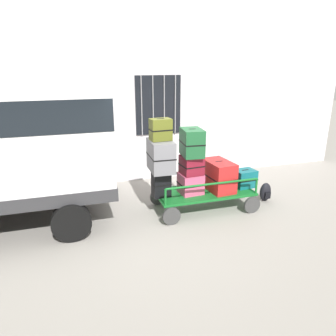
# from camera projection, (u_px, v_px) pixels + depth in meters

# --- Properties ---
(ground_plane) EXTENTS (40.00, 40.00, 0.00)m
(ground_plane) POSITION_uv_depth(u_px,v_px,m) (173.00, 219.00, 6.61)
(ground_plane) COLOR gray
(building_wall) EXTENTS (12.00, 0.38, 5.00)m
(building_wall) POSITION_uv_depth(u_px,v_px,m) (142.00, 85.00, 8.22)
(building_wall) COLOR silver
(building_wall) RESTS_ON ground
(luggage_cart) EXTENTS (2.15, 1.05, 0.41)m
(luggage_cart) POSITION_uv_depth(u_px,v_px,m) (204.00, 194.00, 6.96)
(luggage_cart) COLOR #146023
(luggage_cart) RESTS_ON ground
(cart_railing) EXTENTS (2.04, 0.91, 0.35)m
(cart_railing) POSITION_uv_depth(u_px,v_px,m) (205.00, 179.00, 6.85)
(cart_railing) COLOR #146023
(cart_railing) RESTS_ON luggage_cart
(suitcase_left_bottom) EXTENTS (0.39, 0.28, 0.56)m
(suitcase_left_bottom) POSITION_uv_depth(u_px,v_px,m) (161.00, 184.00, 6.58)
(suitcase_left_bottom) COLOR black
(suitcase_left_bottom) RESTS_ON luggage_cart
(suitcase_left_middle) EXTENTS (0.48, 0.73, 0.63)m
(suitcase_left_middle) POSITION_uv_depth(u_px,v_px,m) (161.00, 156.00, 6.41)
(suitcase_left_middle) COLOR slate
(suitcase_left_middle) RESTS_ON suitcase_left_bottom
(suitcase_left_top) EXTENTS (0.43, 0.30, 0.43)m
(suitcase_left_top) POSITION_uv_depth(u_px,v_px,m) (161.00, 130.00, 6.25)
(suitcase_left_top) COLOR #4C5119
(suitcase_left_top) RESTS_ON suitcase_left_middle
(suitcase_midleft_bottom) EXTENTS (0.50, 0.46, 0.44)m
(suitcase_midleft_bottom) POSITION_uv_depth(u_px,v_px,m) (191.00, 183.00, 6.77)
(suitcase_midleft_bottom) COLOR #CC4C72
(suitcase_midleft_bottom) RESTS_ON luggage_cart
(suitcase_midleft_middle) EXTENTS (0.46, 0.45, 0.39)m
(suitcase_midleft_middle) POSITION_uv_depth(u_px,v_px,m) (191.00, 165.00, 6.62)
(suitcase_midleft_middle) COLOR maroon
(suitcase_midleft_middle) RESTS_ON suitcase_midleft_bottom
(suitcase_midleft_top) EXTENTS (0.46, 0.61, 0.56)m
(suitcase_midleft_top) POSITION_uv_depth(u_px,v_px,m) (192.00, 142.00, 6.48)
(suitcase_midleft_top) COLOR #194C28
(suitcase_midleft_top) RESTS_ON suitcase_midleft_middle
(suitcase_center_bottom) EXTENTS (0.55, 0.84, 0.65)m
(suitcase_center_bottom) POSITION_uv_depth(u_px,v_px,m) (218.00, 176.00, 6.93)
(suitcase_center_bottom) COLOR #B21E1E
(suitcase_center_bottom) RESTS_ON luggage_cart
(suitcase_midright_bottom) EXTENTS (0.49, 0.41, 0.39)m
(suitcase_midright_bottom) POSITION_uv_depth(u_px,v_px,m) (245.00, 178.00, 7.14)
(suitcase_midright_bottom) COLOR #0F5960
(suitcase_midright_bottom) RESTS_ON luggage_cart
(backpack) EXTENTS (0.27, 0.22, 0.44)m
(backpack) POSITION_uv_depth(u_px,v_px,m) (265.00, 192.00, 7.39)
(backpack) COLOR black
(backpack) RESTS_ON ground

